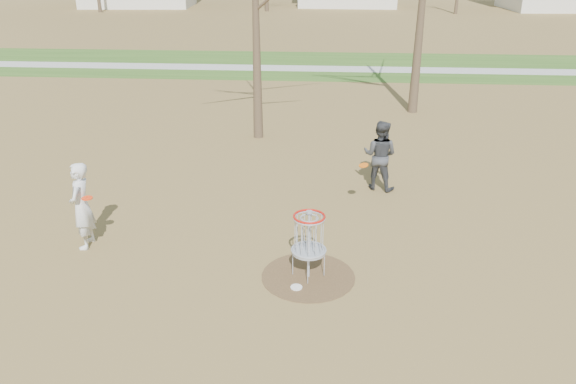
% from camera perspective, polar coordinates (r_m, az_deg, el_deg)
% --- Properties ---
extents(ground, '(160.00, 160.00, 0.00)m').
position_cam_1_polar(ground, '(10.88, 2.07, -8.58)').
color(ground, brown).
rests_on(ground, ground).
extents(green_band, '(160.00, 8.00, 0.01)m').
position_cam_1_polar(green_band, '(30.75, 3.69, 12.74)').
color(green_band, '#2D5119').
rests_on(green_band, ground).
extents(footpath, '(160.00, 1.50, 0.01)m').
position_cam_1_polar(footpath, '(29.77, 3.66, 12.40)').
color(footpath, '#9E9E99').
rests_on(footpath, green_band).
extents(dirt_circle, '(1.80, 1.80, 0.01)m').
position_cam_1_polar(dirt_circle, '(10.88, 2.07, -8.55)').
color(dirt_circle, '#47331E').
rests_on(dirt_circle, ground).
extents(player_standing, '(0.48, 0.70, 1.86)m').
position_cam_1_polar(player_standing, '(12.25, -20.25, -1.33)').
color(player_standing, silver).
rests_on(player_standing, ground).
extents(player_throwing, '(1.08, 0.97, 1.82)m').
position_cam_1_polar(player_throwing, '(14.55, 9.31, 3.71)').
color(player_throwing, '#36373B').
rests_on(player_throwing, ground).
extents(disc_grounded, '(0.22, 0.22, 0.02)m').
position_cam_1_polar(disc_grounded, '(10.53, 0.86, -9.65)').
color(disc_grounded, white).
rests_on(disc_grounded, dirt_circle).
extents(discs_in_play, '(5.84, 2.30, 0.12)m').
position_cam_1_polar(discs_in_play, '(12.07, -4.85, 1.23)').
color(discs_in_play, '#E15E0B').
rests_on(discs_in_play, ground).
extents(disc_golf_basket, '(0.64, 0.64, 1.35)m').
position_cam_1_polar(disc_golf_basket, '(10.42, 2.14, -4.32)').
color(disc_golf_basket, '#9EA3AD').
rests_on(disc_golf_basket, ground).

